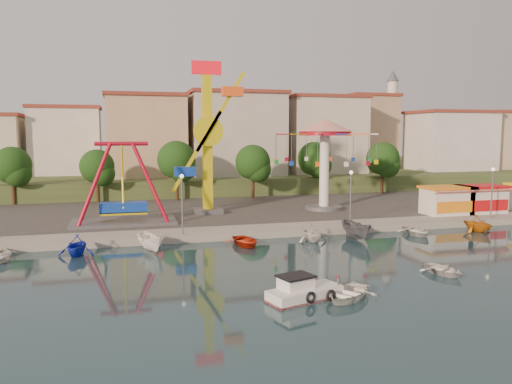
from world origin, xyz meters
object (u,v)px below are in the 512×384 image
object	(u,v)px
cabin_motorboat	(303,292)
rowboat_a	(444,270)
wave_swinger	(325,144)
pirate_ship_ride	(123,185)
kamikaze_tower	(210,141)

from	to	relation	value
cabin_motorboat	rowboat_a	size ratio (longest dim) A/B	1.51
wave_swinger	pirate_ship_ride	bearing A→B (deg)	-171.25
wave_swinger	cabin_motorboat	xyz separation A→B (m)	(-12.92, -27.68, -7.78)
wave_swinger	kamikaze_tower	bearing A→B (deg)	177.52
pirate_ship_ride	rowboat_a	size ratio (longest dim) A/B	3.21
kamikaze_tower	wave_swinger	distance (m)	13.23
pirate_ship_ride	wave_swinger	size ratio (longest dim) A/B	0.86
pirate_ship_ride	cabin_motorboat	world-z (taller)	pirate_ship_ride
wave_swinger	rowboat_a	xyz separation A→B (m)	(-2.07, -25.36, -7.87)
pirate_ship_ride	rowboat_a	xyz separation A→B (m)	(20.49, -21.89, -4.07)
rowboat_a	cabin_motorboat	bearing A→B (deg)	-179.47
wave_swinger	rowboat_a	distance (m)	26.64
cabin_motorboat	wave_swinger	bearing A→B (deg)	47.35
pirate_ship_ride	wave_swinger	distance (m)	23.14
pirate_ship_ride	wave_swinger	xyz separation A→B (m)	(22.56, 3.47, 3.80)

